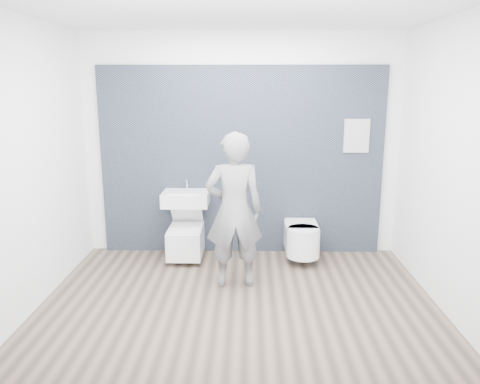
{
  "coord_description": "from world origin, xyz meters",
  "views": [
    {
      "loc": [
        0.1,
        -4.45,
        2.16
      ],
      "look_at": [
        0.0,
        0.6,
        1.0
      ],
      "focal_mm": 35.0,
      "sensor_mm": 36.0,
      "label": 1
    }
  ],
  "objects_px": {
    "washbasin": "(186,198)",
    "toilet_square": "(186,239)",
    "toilet_rounded": "(302,239)",
    "visitor": "(234,211)"
  },
  "relations": [
    {
      "from": "washbasin",
      "to": "visitor",
      "type": "height_order",
      "value": "visitor"
    },
    {
      "from": "toilet_square",
      "to": "toilet_rounded",
      "type": "height_order",
      "value": "toilet_square"
    },
    {
      "from": "toilet_rounded",
      "to": "washbasin",
      "type": "bearing_deg",
      "value": 174.9
    },
    {
      "from": "washbasin",
      "to": "toilet_rounded",
      "type": "height_order",
      "value": "washbasin"
    },
    {
      "from": "toilet_square",
      "to": "toilet_rounded",
      "type": "distance_m",
      "value": 1.46
    },
    {
      "from": "toilet_square",
      "to": "visitor",
      "type": "relative_size",
      "value": 0.43
    },
    {
      "from": "toilet_square",
      "to": "visitor",
      "type": "height_order",
      "value": "visitor"
    },
    {
      "from": "washbasin",
      "to": "toilet_square",
      "type": "relative_size",
      "value": 0.79
    },
    {
      "from": "washbasin",
      "to": "toilet_square",
      "type": "bearing_deg",
      "value": -90.0
    },
    {
      "from": "toilet_rounded",
      "to": "visitor",
      "type": "height_order",
      "value": "visitor"
    }
  ]
}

